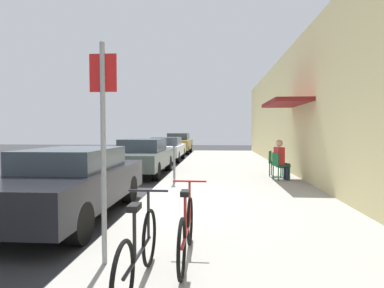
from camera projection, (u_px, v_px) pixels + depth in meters
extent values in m
plane|color=#2D2D30|center=(142.00, 204.00, 7.33)|extent=(60.00, 60.00, 0.00)
cube|color=#9E9B93|center=(234.00, 187.00, 9.16)|extent=(4.50, 32.00, 0.12)
cube|color=beige|center=(321.00, 104.00, 8.87)|extent=(0.30, 32.00, 4.87)
cube|color=maroon|center=(285.00, 103.00, 10.31)|extent=(1.10, 2.80, 0.12)
cube|color=black|center=(70.00, 186.00, 6.11)|extent=(1.80, 4.40, 0.62)
cube|color=#333D47|center=(73.00, 159.00, 6.24)|extent=(1.48, 2.11, 0.40)
cylinder|color=black|center=(129.00, 189.00, 7.42)|extent=(0.22, 0.64, 0.64)
cylinder|color=black|center=(64.00, 188.00, 7.54)|extent=(0.22, 0.64, 0.64)
cylinder|color=black|center=(79.00, 223.00, 4.71)|extent=(0.22, 0.64, 0.64)
cube|color=#47514C|center=(143.00, 159.00, 12.17)|extent=(1.80, 4.40, 0.58)
cube|color=#333D47|center=(143.00, 145.00, 12.30)|extent=(1.48, 2.11, 0.48)
cylinder|color=black|center=(168.00, 163.00, 13.48)|extent=(0.22, 0.64, 0.64)
cylinder|color=black|center=(132.00, 163.00, 13.60)|extent=(0.22, 0.64, 0.64)
cylinder|color=black|center=(156.00, 171.00, 10.77)|extent=(0.22, 0.64, 0.64)
cylinder|color=black|center=(111.00, 171.00, 10.88)|extent=(0.22, 0.64, 0.64)
cube|color=silver|center=(166.00, 150.00, 17.99)|extent=(1.80, 4.40, 0.56)
cube|color=#333D47|center=(167.00, 141.00, 18.12)|extent=(1.48, 2.11, 0.44)
cylinder|color=black|center=(183.00, 153.00, 19.30)|extent=(0.22, 0.64, 0.64)
cylinder|color=black|center=(157.00, 153.00, 19.42)|extent=(0.22, 0.64, 0.64)
cylinder|color=black|center=(177.00, 157.00, 16.59)|extent=(0.22, 0.64, 0.64)
cylinder|color=black|center=(147.00, 157.00, 16.70)|extent=(0.22, 0.64, 0.64)
cube|color=#A58433|center=(178.00, 144.00, 23.84)|extent=(1.80, 4.40, 0.69)
cube|color=#333D47|center=(179.00, 136.00, 23.97)|extent=(1.48, 2.11, 0.49)
cylinder|color=black|center=(190.00, 148.00, 25.16)|extent=(0.22, 0.64, 0.64)
cylinder|color=black|center=(171.00, 148.00, 25.27)|extent=(0.22, 0.64, 0.64)
cylinder|color=black|center=(187.00, 150.00, 22.44)|extent=(0.22, 0.64, 0.64)
cylinder|color=black|center=(165.00, 150.00, 22.56)|extent=(0.22, 0.64, 0.64)
cylinder|color=slate|center=(174.00, 164.00, 9.65)|extent=(0.07, 0.07, 1.10)
cube|color=#383D42|center=(174.00, 143.00, 9.62)|extent=(0.12, 0.10, 0.22)
cylinder|color=gray|center=(103.00, 154.00, 3.70)|extent=(0.06, 0.06, 2.60)
cube|color=red|center=(103.00, 73.00, 3.68)|extent=(0.32, 0.02, 0.44)
torus|color=black|center=(149.00, 237.00, 3.70)|extent=(0.04, 0.66, 0.66)
torus|color=black|center=(123.00, 279.00, 2.66)|extent=(0.04, 0.66, 0.66)
cylinder|color=black|center=(138.00, 255.00, 3.18)|extent=(0.04, 1.05, 0.04)
cylinder|color=black|center=(134.00, 235.00, 3.02)|extent=(0.04, 0.04, 0.50)
cube|color=black|center=(134.00, 207.00, 3.01)|extent=(0.10, 0.20, 0.06)
cylinder|color=black|center=(148.00, 215.00, 3.64)|extent=(0.03, 0.03, 0.56)
cylinder|color=black|center=(148.00, 191.00, 3.63)|extent=(0.46, 0.03, 0.03)
torus|color=black|center=(190.00, 221.00, 4.39)|extent=(0.04, 0.66, 0.66)
torus|color=black|center=(182.00, 249.00, 3.34)|extent=(0.04, 0.66, 0.66)
cylinder|color=maroon|center=(186.00, 233.00, 3.86)|extent=(0.04, 1.05, 0.04)
cylinder|color=maroon|center=(185.00, 216.00, 3.70)|extent=(0.04, 0.04, 0.50)
cube|color=black|center=(185.00, 193.00, 3.69)|extent=(0.10, 0.20, 0.06)
cylinder|color=maroon|center=(190.00, 202.00, 4.32)|extent=(0.03, 0.03, 0.56)
cylinder|color=maroon|center=(190.00, 181.00, 4.31)|extent=(0.46, 0.03, 0.03)
cylinder|color=#14592D|center=(284.00, 172.00, 10.33)|extent=(0.04, 0.04, 0.45)
cylinder|color=#14592D|center=(290.00, 174.00, 9.96)|extent=(0.04, 0.04, 0.45)
cylinder|color=#14592D|center=(273.00, 172.00, 10.26)|extent=(0.04, 0.04, 0.45)
cylinder|color=#14592D|center=(278.00, 174.00, 9.89)|extent=(0.04, 0.04, 0.45)
cube|color=#14592D|center=(281.00, 166.00, 10.10)|extent=(0.53, 0.53, 0.03)
cube|color=#14592D|center=(275.00, 159.00, 10.06)|extent=(0.14, 0.43, 0.40)
cylinder|color=#232838|center=(285.00, 172.00, 10.24)|extent=(0.11, 0.11, 0.47)
cylinder|color=#232838|center=(281.00, 165.00, 10.21)|extent=(0.38, 0.22, 0.14)
cylinder|color=#232838|center=(288.00, 173.00, 10.04)|extent=(0.11, 0.11, 0.47)
cylinder|color=#232838|center=(284.00, 166.00, 10.01)|extent=(0.38, 0.22, 0.14)
cube|color=#B22626|center=(279.00, 156.00, 10.07)|extent=(0.30, 0.40, 0.56)
sphere|color=tan|center=(279.00, 143.00, 10.06)|extent=(0.22, 0.22, 0.22)
cylinder|color=#14592D|center=(282.00, 169.00, 11.10)|extent=(0.04, 0.04, 0.45)
cylinder|color=#14592D|center=(281.00, 170.00, 10.75)|extent=(0.04, 0.04, 0.45)
cylinder|color=#14592D|center=(271.00, 169.00, 11.25)|extent=(0.04, 0.04, 0.45)
cylinder|color=#14592D|center=(269.00, 170.00, 10.90)|extent=(0.04, 0.04, 0.45)
cube|color=#14592D|center=(276.00, 163.00, 10.99)|extent=(0.56, 0.56, 0.03)
cube|color=#14592D|center=(270.00, 157.00, 11.06)|extent=(0.17, 0.43, 0.40)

